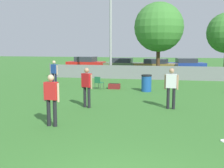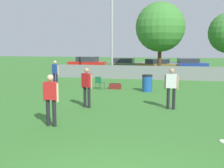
# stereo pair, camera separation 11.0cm
# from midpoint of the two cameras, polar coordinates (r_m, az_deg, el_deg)

# --- Properties ---
(fence_backline) EXTENTS (18.49, 0.07, 1.21)m
(fence_backline) POSITION_cam_midpoint_polar(r_m,az_deg,el_deg) (22.52, 9.38, 2.26)
(fence_backline) COLOR gray
(fence_backline) RESTS_ON ground_plane
(light_pole) EXTENTS (0.90, 0.36, 9.55)m
(light_pole) POSITION_cam_midpoint_polar(r_m,az_deg,el_deg) (23.73, -0.41, 14.74)
(light_pole) COLOR #9E9EA3
(light_pole) RESTS_ON ground_plane
(tree_near_pole) EXTENTS (4.21, 4.21, 6.36)m
(tree_near_pole) POSITION_cam_midpoint_polar(r_m,az_deg,el_deg) (24.69, 9.35, 11.32)
(tree_near_pole) COLOR #4C331E
(tree_near_pole) RESTS_ON ground_plane
(player_thrower_red) EXTENTS (0.59, 0.27, 1.75)m
(player_thrower_red) POSITION_cam_midpoint_polar(r_m,az_deg,el_deg) (9.55, -12.55, -2.44)
(player_thrower_red) COLOR black
(player_thrower_red) RESTS_ON ground_plane
(player_receiver_white) EXTENTS (0.59, 0.26, 1.75)m
(player_receiver_white) POSITION_cam_midpoint_polar(r_m,az_deg,el_deg) (12.14, 11.70, -0.25)
(player_receiver_white) COLOR black
(player_receiver_white) RESTS_ON ground_plane
(player_defender_red) EXTENTS (0.55, 0.38, 1.75)m
(player_defender_red) POSITION_cam_midpoint_polar(r_m,az_deg,el_deg) (12.20, -5.41, -0.08)
(player_defender_red) COLOR black
(player_defender_red) RESTS_ON ground_plane
(spectator_in_blue) EXTENTS (0.54, 0.35, 1.72)m
(spectator_in_blue) POSITION_cam_midpoint_polar(r_m,az_deg,el_deg) (18.80, -11.82, 2.49)
(spectator_in_blue) COLOR #191933
(spectator_in_blue) RESTS_ON ground_plane
(folding_chair_sideline) EXTENTS (0.56, 0.56, 0.79)m
(folding_chair_sideline) POSITION_cam_midpoint_polar(r_m,az_deg,el_deg) (17.41, -2.93, 0.45)
(folding_chair_sideline) COLOR #333338
(folding_chair_sideline) RESTS_ON ground_plane
(trash_bin) EXTENTS (0.62, 0.62, 0.99)m
(trash_bin) POSITION_cam_midpoint_polar(r_m,az_deg,el_deg) (16.66, 6.82, 0.19)
(trash_bin) COLOR #194C99
(trash_bin) RESTS_ON ground_plane
(gear_bag_sideline) EXTENTS (0.72, 0.40, 0.35)m
(gear_bag_sideline) POSITION_cam_midpoint_polar(r_m,az_deg,el_deg) (17.58, 0.29, -0.46)
(gear_bag_sideline) COLOR maroon
(gear_bag_sideline) RESTS_ON ground_plane
(parked_car_red) EXTENTS (4.24, 2.33, 1.49)m
(parked_car_red) POSITION_cam_midpoint_polar(r_m,az_deg,el_deg) (31.20, -5.45, 4.16)
(parked_car_red) COLOR black
(parked_car_red) RESTS_ON ground_plane
(parked_car_olive) EXTENTS (4.26, 1.93, 1.35)m
(parked_car_olive) POSITION_cam_midpoint_polar(r_m,az_deg,el_deg) (30.80, 1.96, 4.02)
(parked_car_olive) COLOR black
(parked_car_olive) RESTS_ON ground_plane
(parked_car_tan) EXTENTS (4.58, 2.53, 1.33)m
(parked_car_tan) POSITION_cam_midpoint_polar(r_m,az_deg,el_deg) (29.76, 8.80, 3.79)
(parked_car_tan) COLOR black
(parked_car_tan) RESTS_ON ground_plane
(parked_car_blue) EXTENTS (4.27, 2.54, 1.33)m
(parked_car_blue) POSITION_cam_midpoint_polar(r_m,az_deg,el_deg) (31.75, 14.75, 3.86)
(parked_car_blue) COLOR black
(parked_car_blue) RESTS_ON ground_plane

